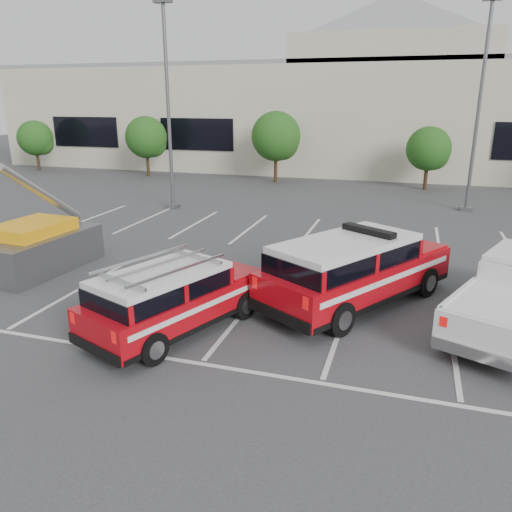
% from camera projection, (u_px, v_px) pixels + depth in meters
% --- Properties ---
extents(ground, '(120.00, 120.00, 0.00)m').
position_uv_depth(ground, '(242.00, 314.00, 13.67)').
color(ground, '#37373A').
rests_on(ground, ground).
extents(stall_markings, '(23.00, 15.00, 0.01)m').
position_uv_depth(stall_markings, '(283.00, 264.00, 17.76)').
color(stall_markings, silver).
rests_on(stall_markings, ground).
extents(convention_building, '(60.00, 16.99, 13.20)m').
position_uv_depth(convention_building, '(368.00, 110.00, 41.21)').
color(convention_building, beige).
rests_on(convention_building, ground).
extents(tree_far_left, '(2.77, 2.77, 3.99)m').
position_uv_depth(tree_far_left, '(37.00, 139.00, 40.03)').
color(tree_far_left, '#3F2B19').
rests_on(tree_far_left, ground).
extents(tree_left, '(3.07, 3.07, 4.42)m').
position_uv_depth(tree_left, '(148.00, 139.00, 37.12)').
color(tree_left, '#3F2B19').
rests_on(tree_left, ground).
extents(tree_mid_left, '(3.37, 3.37, 4.85)m').
position_uv_depth(tree_mid_left, '(277.00, 138.00, 34.21)').
color(tree_mid_left, '#3F2B19').
rests_on(tree_mid_left, ground).
extents(tree_mid_right, '(2.77, 2.77, 3.99)m').
position_uv_depth(tree_mid_right, '(430.00, 150.00, 31.55)').
color(tree_mid_right, '#3F2B19').
rests_on(tree_mid_right, ground).
extents(light_pole_left, '(0.90, 0.60, 10.24)m').
position_uv_depth(light_pole_left, '(168.00, 108.00, 25.29)').
color(light_pole_left, '#59595E').
rests_on(light_pole_left, ground).
extents(light_pole_mid, '(0.90, 0.60, 10.24)m').
position_uv_depth(light_pole_mid, '(479.00, 108.00, 24.69)').
color(light_pole_mid, '#59595E').
rests_on(light_pole_mid, ground).
extents(fire_chief_suv, '(5.13, 6.40, 2.16)m').
position_uv_depth(fire_chief_suv, '(355.00, 275.00, 14.07)').
color(fire_chief_suv, '#A80810').
rests_on(fire_chief_suv, ground).
extents(ladder_suv, '(3.56, 5.21, 1.91)m').
position_uv_depth(ladder_suv, '(174.00, 302.00, 12.45)').
color(ladder_suv, '#A80810').
rests_on(ladder_suv, ground).
extents(utility_rig, '(3.95, 4.48, 3.72)m').
position_uv_depth(utility_rig, '(30.00, 249.00, 17.01)').
color(utility_rig, '#59595E').
rests_on(utility_rig, ground).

